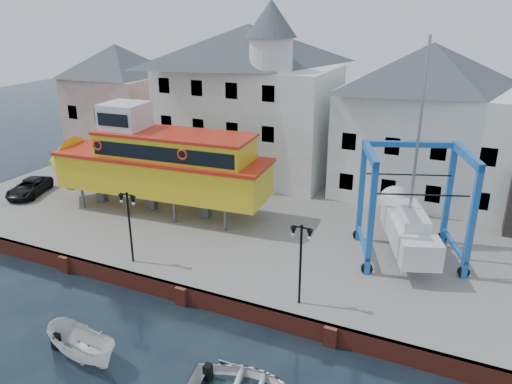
% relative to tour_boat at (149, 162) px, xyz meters
% --- Properties ---
extents(ground, '(140.00, 140.00, 0.00)m').
position_rel_tour_boat_xyz_m(ground, '(7.53, -7.97, -4.52)').
color(ground, black).
rests_on(ground, ground).
extents(hardstanding, '(44.00, 22.00, 1.00)m').
position_rel_tour_boat_xyz_m(hardstanding, '(7.53, 3.03, -4.02)').
color(hardstanding, slate).
rests_on(hardstanding, ground).
extents(quay_wall, '(44.00, 0.47, 1.00)m').
position_rel_tour_boat_xyz_m(quay_wall, '(7.53, -7.87, -4.02)').
color(quay_wall, maroon).
rests_on(quay_wall, ground).
extents(building_pink, '(8.00, 7.00, 10.30)m').
position_rel_tour_boat_xyz_m(building_pink, '(-10.47, 10.02, 1.63)').
color(building_pink, tan).
rests_on(building_pink, hardstanding).
extents(building_white_main, '(14.00, 8.30, 14.00)m').
position_rel_tour_boat_xyz_m(building_white_main, '(2.66, 10.42, 2.82)').
color(building_white_main, silver).
rests_on(building_white_main, hardstanding).
extents(building_white_right, '(12.00, 8.00, 11.20)m').
position_rel_tour_boat_xyz_m(building_white_right, '(16.53, 11.02, 2.08)').
color(building_white_right, silver).
rests_on(building_white_right, hardstanding).
extents(lamp_post_left, '(1.12, 0.32, 4.20)m').
position_rel_tour_boat_xyz_m(lamp_post_left, '(3.53, -6.77, -0.35)').
color(lamp_post_left, black).
rests_on(lamp_post_left, hardstanding).
extents(lamp_post_right, '(1.12, 0.32, 4.20)m').
position_rel_tour_boat_xyz_m(lamp_post_right, '(13.53, -6.77, -0.35)').
color(lamp_post_right, black).
rests_on(lamp_post_right, hardstanding).
extents(tour_boat, '(17.41, 5.46, 7.46)m').
position_rel_tour_boat_xyz_m(tour_boat, '(0.00, 0.00, 0.00)').
color(tour_boat, '#59595E').
rests_on(tour_boat, hardstanding).
extents(travel_lift, '(6.90, 8.32, 12.24)m').
position_rel_tour_boat_xyz_m(travel_lift, '(17.26, 0.95, -1.47)').
color(travel_lift, '#204BAD').
rests_on(travel_lift, hardstanding).
extents(van, '(3.25, 4.69, 1.19)m').
position_rel_tour_boat_xyz_m(van, '(-10.20, -1.57, -2.92)').
color(van, black).
rests_on(van, hardstanding).
extents(motorboat_a, '(4.32, 2.24, 1.59)m').
position_rel_tour_boat_xyz_m(motorboat_a, '(5.91, -13.43, -4.52)').
color(motorboat_a, white).
rests_on(motorboat_a, ground).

